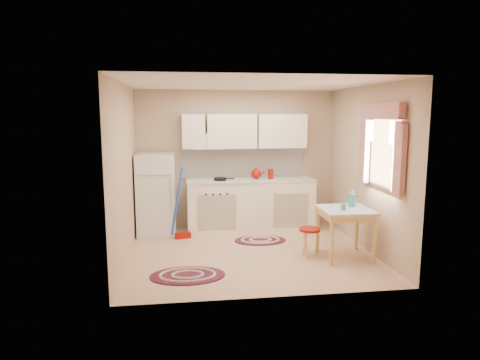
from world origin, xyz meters
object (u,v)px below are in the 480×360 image
at_px(fridge, 156,194).
at_px(base_cabinets, 250,206).
at_px(table, 345,233).
at_px(stool, 309,242).

distance_m(fridge, base_cabinets, 1.68).
height_order(fridge, table, fridge).
xyz_separation_m(fridge, stool, (2.28, -1.52, -0.49)).
relative_size(fridge, base_cabinets, 0.62).
bearing_deg(fridge, base_cabinets, 1.73).
bearing_deg(base_cabinets, stool, -68.18).
bearing_deg(stool, table, -13.60).
relative_size(base_cabinets, stool, 5.36).
bearing_deg(table, fridge, 149.53).
xyz_separation_m(table, stool, (-0.49, 0.12, -0.15)).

